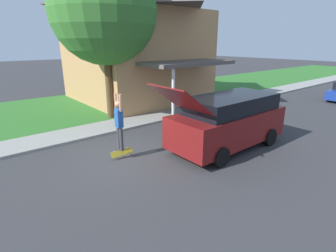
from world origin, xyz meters
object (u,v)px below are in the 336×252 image
object	(u,v)px
lawn_tree_near	(104,11)
skateboarder	(119,122)
skateboard	(122,153)
suv_parked	(228,120)

from	to	relation	value
lawn_tree_near	skateboarder	bearing A→B (deg)	-23.93
lawn_tree_near	skateboarder	world-z (taller)	lawn_tree_near
lawn_tree_near	skateboarder	xyz separation A→B (m)	(4.88, -2.17, -4.04)
skateboarder	skateboard	distance (m)	1.17
suv_parked	skateboarder	xyz separation A→B (m)	(-1.70, -3.78, 0.29)
skateboard	suv_parked	bearing A→B (deg)	65.47
suv_parked	skateboard	size ratio (longest dim) A/B	7.01
suv_parked	skateboard	distance (m)	4.21
suv_parked	skateboard	bearing A→B (deg)	-114.53
lawn_tree_near	suv_parked	xyz separation A→B (m)	(6.58, 1.62, -4.32)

